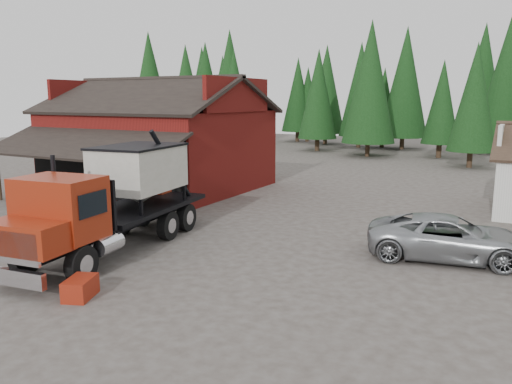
% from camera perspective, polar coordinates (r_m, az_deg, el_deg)
% --- Properties ---
extents(ground, '(120.00, 120.00, 0.00)m').
position_cam_1_polar(ground, '(19.58, -4.21, -6.55)').
color(ground, '#423B34').
rests_on(ground, ground).
extents(red_barn, '(12.80, 13.63, 7.18)m').
position_cam_1_polar(red_barn, '(33.37, -11.03, 5.12)').
color(red_barn, maroon).
rests_on(red_barn, ground).
extents(conifer_backdrop, '(76.00, 16.00, 16.00)m').
position_cam_1_polar(conifer_backdrop, '(58.88, 18.51, 4.44)').
color(conifer_backdrop, black).
rests_on(conifer_backdrop, ground).
extents(near_pine_a, '(4.40, 4.40, 11.40)m').
position_cam_1_polar(near_pine_a, '(54.28, -7.96, 11.16)').
color(near_pine_a, '#382619').
rests_on(near_pine_a, ground).
extents(near_pine_b, '(3.96, 3.96, 10.40)m').
position_cam_1_polar(near_pine_b, '(45.90, 23.70, 9.88)').
color(near_pine_b, '#382619').
rests_on(near_pine_b, ground).
extents(near_pine_d, '(5.28, 5.28, 13.40)m').
position_cam_1_polar(near_pine_d, '(51.72, 12.92, 12.15)').
color(near_pine_d, '#382619').
rests_on(near_pine_d, ground).
extents(feed_truck, '(3.95, 10.29, 4.53)m').
position_cam_1_polar(feed_truck, '(19.76, -15.92, -0.45)').
color(feed_truck, black).
rests_on(feed_truck, ground).
extents(silver_car, '(6.15, 3.62, 1.61)m').
position_cam_1_polar(silver_car, '(19.48, 21.24, -4.90)').
color(silver_car, '#9C9FA3').
rests_on(silver_car, ground).
extents(equip_box, '(1.06, 1.28, 0.60)m').
position_cam_1_polar(equip_box, '(15.77, -19.44, -10.31)').
color(equip_box, maroon).
rests_on(equip_box, ground).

